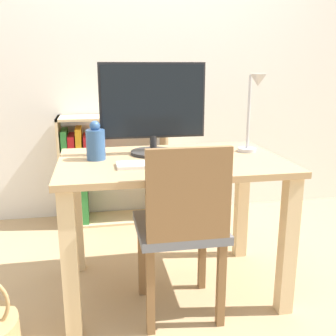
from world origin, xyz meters
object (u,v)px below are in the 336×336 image
Objects in this scene: vase at (96,143)px; desk_lamp at (253,106)px; bookshelf at (94,172)px; monitor at (153,106)px; chair at (182,225)px; keyboard at (155,164)px.

vase is 0.82m from desk_lamp.
vase is 1.07m from bookshelf.
monitor is 0.64× the size of chair.
chair is at bearing -39.90° from vase.
keyboard is at bearing 127.82° from chair.
vase is 0.23× the size of chair.
keyboard is 0.44× the size of bookshelf.
desk_lamp reaches higher than bookshelf.
bookshelf is (-0.83, 1.00, -0.58)m from desk_lamp.
bookshelf is at bearing 104.21° from keyboard.
monitor is at bearing 14.80° from vase.
desk_lamp reaches higher than chair.
vase is at bearing 179.00° from desk_lamp.
chair is at bearing -73.04° from bookshelf.
chair reaches higher than keyboard.
vase reaches higher than keyboard.
monitor reaches higher than vase.
vase is at bearing -88.56° from bookshelf.
bookshelf is at bearing 91.44° from vase.
vase reaches higher than bookshelf.
desk_lamp is 1.42m from bookshelf.
desk_lamp reaches higher than keyboard.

